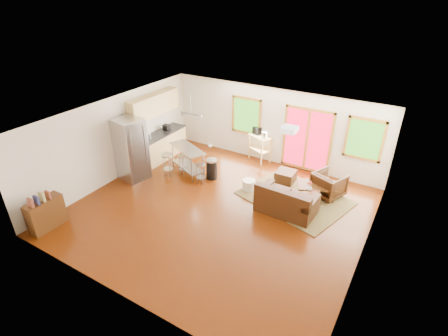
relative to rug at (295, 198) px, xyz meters
The scene contains 29 objects.
floor 2.30m from the rug, 133.41° to the right, with size 7.50×7.00×0.02m, color #3B1503.
ceiling 3.47m from the rug, 133.41° to the right, with size 7.50×7.00×0.02m, color white.
back_wall 2.75m from the rug, 130.59° to the left, with size 7.50×0.02×2.60m, color silver.
left_wall 5.74m from the rug, 162.65° to the right, with size 0.02×7.00×2.60m, color silver.
right_wall 3.03m from the rug, 37.40° to the right, with size 0.02×7.00×2.60m, color silver.
front_wall 5.56m from the rug, 106.95° to the right, with size 7.50×0.02×2.60m, color silver.
window_left 3.47m from the rug, 145.20° to the left, with size 1.10×0.05×1.30m.
french_doors 2.13m from the rug, 101.91° to the left, with size 1.60×0.05×2.10m.
window_right 2.68m from the rug, 53.58° to the left, with size 1.10×0.05×1.30m.
rug is the anchor object (origin of this frame).
loveseat 0.85m from the rug, 88.43° to the right, with size 1.60×0.95×0.83m.
coffee_table 0.71m from the rug, 36.33° to the left, with size 1.25×1.03×0.43m.
armchair 1.08m from the rug, 40.88° to the left, with size 0.79×0.74×0.81m, color black.
ottoman 0.98m from the rug, 128.85° to the left, with size 0.56×0.56×0.38m, color black.
pouf 1.40m from the rug, 168.74° to the right, with size 0.38×0.38×0.33m, color beige.
vase 0.63m from the rug, ahead, with size 0.19×0.20×0.29m.
book 0.71m from the rug, ahead, with size 0.24×0.03×0.32m, color brown.
cabinets 5.15m from the rug, behind, with size 0.64×2.24×2.30m.
refrigerator 5.16m from the rug, 162.99° to the right, with size 0.92×0.91×1.99m.
island 3.64m from the rug, behind, with size 1.52×1.10×0.89m.
cup 3.08m from the rug, behind, with size 0.12×0.09×0.12m, color white.
bar_stool_a 4.15m from the rug, 168.62° to the right, with size 0.46×0.46×0.76m.
bar_stool_b 3.70m from the rug, behind, with size 0.40×0.40×0.69m.
bar_stool_c 2.96m from the rug, 166.82° to the right, with size 0.33×0.33×0.66m.
trash_can 2.74m from the rug, behind, with size 0.37×0.37×0.66m.
kitchen_cart 2.72m from the rug, 139.49° to the left, with size 0.91×0.78×1.18m.
bookshelf 6.70m from the rug, 137.45° to the right, with size 0.36×0.92×1.08m.
ceiling_flush 2.73m from the rug, 88.82° to the right, with size 0.35×0.35×0.12m, color white.
pendant_light 3.96m from the rug, behind, with size 0.80×0.18×0.79m.
Camera 1 is at (4.21, -6.70, 5.60)m, focal length 28.00 mm.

